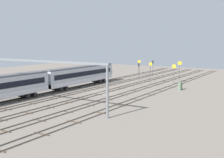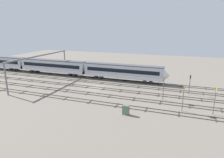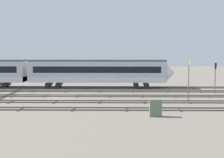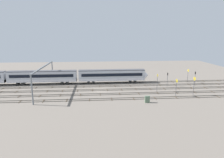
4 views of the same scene
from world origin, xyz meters
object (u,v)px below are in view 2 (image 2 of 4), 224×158
Objects in this scene: relay_cabinet at (126,110)px; speed_sign_near_foreground at (164,85)px; train at (54,67)px; signal_light_trackside_departure at (190,82)px; speed_sign_far_trackside at (183,95)px; overhead_gantry at (40,61)px; speed_sign_mid_trackside at (215,96)px.

speed_sign_near_foreground is at bearing 60.36° from relay_cabinet.
signal_light_trackside_departure is at bearing -8.47° from train.
speed_sign_near_foreground reaches higher than relay_cabinet.
train is 15.85× the size of signal_light_trackside_departure.
overhead_gantry is at bearing 168.49° from speed_sign_far_trackside.
overhead_gantry is 32.62m from relay_cabinet.
train is 41.98× the size of relay_cabinet.
speed_sign_mid_trackside is (44.64, -7.65, -2.67)m from overhead_gantry.
speed_sign_far_trackside is at bearing -97.13° from signal_light_trackside_departure.
overhead_gantry is at bearing 155.98° from relay_cabinet.
signal_light_trackside_departure is at bearing 4.25° from overhead_gantry.
speed_sign_mid_trackside is 5.46m from speed_sign_far_trackside.
relay_cabinet is at bearing -124.79° from signal_light_trackside_departure.
speed_sign_far_trackside is 11.34m from relay_cabinet.
speed_sign_near_foreground is at bearing 154.61° from speed_sign_mid_trackside.
speed_sign_mid_trackside reaches higher than train.
speed_sign_mid_trackside is at bearing 3.45° from speed_sign_far_trackside.
overhead_gantry is 40.11m from speed_sign_far_trackside.
speed_sign_near_foreground is 6.39m from speed_sign_far_trackside.
train is 15.03× the size of speed_sign_far_trackside.
relay_cabinet is at bearing -24.02° from overhead_gantry.
overhead_gantry reaches higher than speed_sign_far_trackside.
overhead_gantry reaches higher than train.
relay_cabinet is at bearing -160.37° from speed_sign_mid_trackside.
signal_light_trackside_departure is at bearing 48.02° from speed_sign_near_foreground.
speed_sign_far_trackside is (-5.44, -0.33, -0.33)m from speed_sign_mid_trackside.
speed_sign_far_trackside is at bearing -22.74° from train.
speed_sign_far_trackside is (41.47, -17.38, 0.70)m from train.
overhead_gantry is 4.53× the size of speed_sign_near_foreground.
speed_sign_far_trackside is at bearing -176.55° from speed_sign_mid_trackside.
train reaches higher than signal_light_trackside_departure.
overhead_gantry reaches higher than signal_light_trackside_departure.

